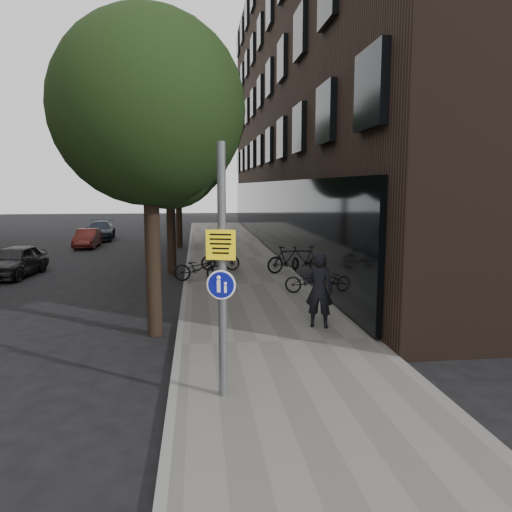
{
  "coord_description": "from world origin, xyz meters",
  "views": [
    {
      "loc": [
        -1.55,
        -7.32,
        3.56
      ],
      "look_at": [
        -0.25,
        3.69,
        2.0
      ],
      "focal_mm": 35.0,
      "sensor_mm": 36.0,
      "label": 1
    }
  ],
  "objects": [
    {
      "name": "street_tree_far",
      "position": [
        -2.53,
        22.14,
        5.11
      ],
      "size": [
        5.0,
        5.0,
        7.8
      ],
      "color": "black",
      "rests_on": "ground"
    },
    {
      "name": "street_tree_near",
      "position": [
        -2.53,
        4.64,
        5.11
      ],
      "size": [
        4.4,
        4.4,
        7.5
      ],
      "color": "black",
      "rests_on": "ground"
    },
    {
      "name": "parked_bike_facade_near",
      "position": [
        2.0,
        8.11,
        0.54
      ],
      "size": [
        1.69,
        1.1,
        0.84
      ],
      "primitive_type": "imported",
      "rotation": [
        0.0,
        0.0,
        1.19
      ],
      "color": "black",
      "rests_on": "sidewalk"
    },
    {
      "name": "ground",
      "position": [
        0.0,
        0.0,
        0.0
      ],
      "size": [
        120.0,
        120.0,
        0.0
      ],
      "primitive_type": "plane",
      "color": "black",
      "rests_on": "ground"
    },
    {
      "name": "signpost",
      "position": [
        -1.16,
        0.56,
        2.2
      ],
      "size": [
        0.46,
        0.16,
        4.12
      ],
      "rotation": [
        0.0,
        0.0,
        -0.29
      ],
      "color": "#595B5E",
      "rests_on": "sidewalk"
    },
    {
      "name": "parked_bike_curb_far",
      "position": [
        -0.64,
        12.91,
        0.6
      ],
      "size": [
        1.62,
        0.62,
        0.95
      ],
      "primitive_type": "imported",
      "rotation": [
        0.0,
        0.0,
        1.46
      ],
      "color": "black",
      "rests_on": "sidewalk"
    },
    {
      "name": "building_right_dark_brick",
      "position": [
        8.5,
        22.0,
        9.0
      ],
      "size": [
        12.0,
        40.0,
        18.0
      ],
      "primitive_type": "cube",
      "color": "black",
      "rests_on": "ground"
    },
    {
      "name": "parked_bike_curb_near",
      "position": [
        -1.53,
        10.66,
        0.6
      ],
      "size": [
        1.93,
        1.01,
        0.96
      ],
      "primitive_type": "imported",
      "rotation": [
        0.0,
        0.0,
        1.36
      ],
      "color": "black",
      "rests_on": "sidewalk"
    },
    {
      "name": "pedestrian",
      "position": [
        1.38,
        4.33,
        1.05
      ],
      "size": [
        0.79,
        0.66,
        1.86
      ],
      "primitive_type": "imported",
      "rotation": [
        0.0,
        0.0,
        2.77
      ],
      "color": "black",
      "rests_on": "sidewalk"
    },
    {
      "name": "street_tree_mid",
      "position": [
        -2.53,
        13.14,
        5.11
      ],
      "size": [
        5.0,
        5.0,
        7.8
      ],
      "color": "black",
      "rests_on": "ground"
    },
    {
      "name": "parked_bike_facade_far",
      "position": [
        2.0,
        12.07,
        0.65
      ],
      "size": [
        1.85,
        1.02,
        1.07
      ],
      "primitive_type": "imported",
      "rotation": [
        0.0,
        0.0,
        1.88
      ],
      "color": "black",
      "rests_on": "sidewalk"
    },
    {
      "name": "sidewalk",
      "position": [
        0.25,
        10.0,
        0.06
      ],
      "size": [
        4.5,
        60.0,
        0.12
      ],
      "primitive_type": "cube",
      "color": "#64625C",
      "rests_on": "ground"
    },
    {
      "name": "parked_car_mid",
      "position": [
        -7.93,
        22.56,
        0.54
      ],
      "size": [
        1.21,
        3.32,
        1.09
      ],
      "primitive_type": "imported",
      "rotation": [
        0.0,
        0.0,
        0.02
      ],
      "color": "#541B18",
      "rests_on": "ground"
    },
    {
      "name": "parked_car_far",
      "position": [
        -8.0,
        26.87,
        0.63
      ],
      "size": [
        2.12,
        4.44,
        1.25
      ],
      "primitive_type": "imported",
      "rotation": [
        0.0,
        0.0,
        0.09
      ],
      "color": "#1A2330",
      "rests_on": "ground"
    },
    {
      "name": "parked_car_near",
      "position": [
        -8.74,
        13.17,
        0.62
      ],
      "size": [
        1.87,
        3.79,
        1.24
      ],
      "primitive_type": "imported",
      "rotation": [
        0.0,
        0.0,
        -0.11
      ],
      "color": "black",
      "rests_on": "ground"
    },
    {
      "name": "curb_edge",
      "position": [
        -2.0,
        10.0,
        0.07
      ],
      "size": [
        0.15,
        60.0,
        0.13
      ],
      "primitive_type": "cube",
      "color": "slate",
      "rests_on": "ground"
    }
  ]
}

